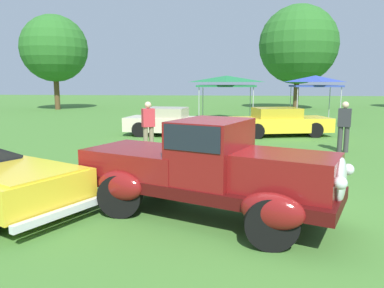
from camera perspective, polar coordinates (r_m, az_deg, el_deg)
The scene contains 10 objects.
ground_plane at distance 6.68m, azimuth 8.76°, elevation -10.97°, with size 120.00×120.00×0.00m, color #42752D.
feature_pickup_truck at distance 6.37m, azimuth 2.23°, elevation -3.70°, with size 4.69×3.09×1.70m.
show_car_cream at distance 16.38m, azimuth -3.50°, elevation 3.41°, with size 3.99×2.10×1.22m.
show_car_yellow at distance 16.69m, azimuth 13.26°, elevation 3.29°, with size 4.53×2.61×1.22m.
spectator_near_truck at distance 13.36m, azimuth 22.30°, elevation 2.72°, with size 0.46×0.37×1.69m.
spectator_between_cars at distance 12.41m, azimuth -6.71°, elevation 2.89°, with size 0.47×0.41×1.69m.
canopy_tent_left_field at distance 22.55m, azimuth 5.31°, elevation 9.69°, with size 3.37×3.37×2.71m.
canopy_tent_center_field at distance 23.12m, azimuth 18.38°, elevation 9.24°, with size 2.62×2.62×2.71m.
treeline_far_left at distance 34.20m, azimuth -20.37°, elevation 13.55°, with size 5.53×5.53×7.88m.
treeline_mid_left at distance 33.45m, azimuth 15.99°, elevation 14.41°, with size 6.54×6.54×8.69m.
Camera 1 is at (-0.37, -6.25, 2.32)m, focal length 34.77 mm.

